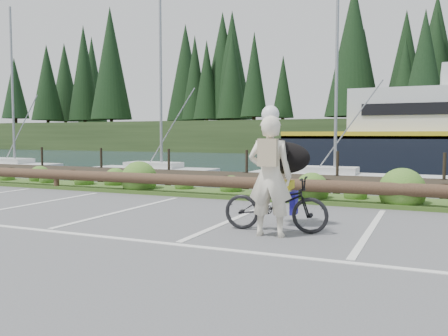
# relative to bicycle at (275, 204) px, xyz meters

# --- Properties ---
(ground) EXTENTS (72.00, 72.00, 0.00)m
(ground) POSITION_rel_bicycle_xyz_m (-1.10, -1.18, -0.48)
(ground) COLOR #525254
(harbor_backdrop) EXTENTS (170.00, 160.00, 30.00)m
(harbor_backdrop) POSITION_rel_bicycle_xyz_m (-0.71, 77.28, -0.48)
(harbor_backdrop) COLOR #172838
(harbor_backdrop) RESTS_ON ground
(vegetation_strip) EXTENTS (34.00, 1.60, 0.10)m
(vegetation_strip) POSITION_rel_bicycle_xyz_m (-1.10, 4.12, -0.43)
(vegetation_strip) COLOR #3D5B21
(vegetation_strip) RESTS_ON ground
(log_rail) EXTENTS (32.00, 0.30, 0.60)m
(log_rail) POSITION_rel_bicycle_xyz_m (-1.10, 3.42, -0.48)
(log_rail) COLOR #443021
(log_rail) RESTS_ON ground
(bicycle) EXTENTS (1.86, 0.78, 0.95)m
(bicycle) POSITION_rel_bicycle_xyz_m (0.00, 0.00, 0.00)
(bicycle) COLOR black
(bicycle) RESTS_ON ground
(cyclist) EXTENTS (0.76, 0.53, 1.98)m
(cyclist) POSITION_rel_bicycle_xyz_m (0.03, -0.42, 0.51)
(cyclist) COLOR silver
(cyclist) RESTS_ON ground
(dog) EXTENTS (0.58, 1.05, 0.59)m
(dog) POSITION_rel_bicycle_xyz_m (-0.05, 0.58, 0.77)
(dog) COLOR black
(dog) RESTS_ON bicycle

